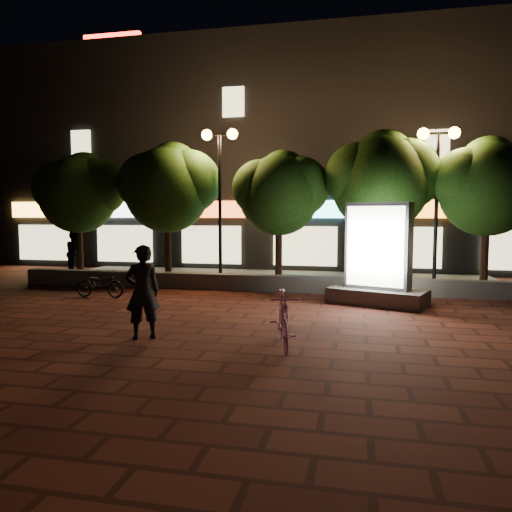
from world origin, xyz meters
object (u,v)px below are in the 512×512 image
(tree_far_right, at_px, (489,183))
(scooter_pink, at_px, (283,320))
(tree_right, at_px, (382,178))
(pedestrian, at_px, (75,253))
(tree_far_left, at_px, (80,190))
(ad_kiosk, at_px, (378,263))
(rider, at_px, (143,292))
(street_lamp_right, at_px, (438,166))
(tree_mid, at_px, (281,190))
(street_lamp_left, at_px, (220,166))
(scooter_parked, at_px, (100,284))
(tree_left, at_px, (169,185))

(tree_far_right, bearing_deg, scooter_pink, -123.85)
(tree_right, height_order, tree_far_right, tree_right)
(scooter_pink, relative_size, pedestrian, 0.98)
(pedestrian, bearing_deg, tree_far_left, -132.94)
(ad_kiosk, distance_m, rider, 6.53)
(street_lamp_right, relative_size, pedestrian, 2.87)
(tree_mid, xyz_separation_m, rider, (-1.45, -7.66, -2.30))
(street_lamp_left, height_order, scooter_parked, street_lamp_left)
(tree_far_left, bearing_deg, scooter_pink, -41.30)
(tree_right, bearing_deg, rider, -121.79)
(tree_left, xyz_separation_m, tree_mid, (4.00, -0.00, -0.23))
(street_lamp_right, xyz_separation_m, pedestrian, (-12.79, 0.36, -2.95))
(tree_mid, relative_size, street_lamp_left, 0.87)
(tree_far_right, bearing_deg, tree_mid, -180.00)
(tree_left, bearing_deg, scooter_parked, -100.78)
(tree_far_right, relative_size, pedestrian, 2.74)
(tree_right, distance_m, rider, 9.40)
(tree_far_left, bearing_deg, street_lamp_left, -2.76)
(tree_mid, xyz_separation_m, street_lamp_left, (-2.05, -0.26, 0.81))
(street_lamp_right, relative_size, scooter_pink, 2.92)
(tree_left, bearing_deg, tree_far_left, -180.00)
(tree_far_left, relative_size, pedestrian, 2.67)
(street_lamp_left, height_order, rider, street_lamp_left)
(tree_right, relative_size, tree_far_right, 1.06)
(pedestrian, bearing_deg, tree_far_right, -118.00)
(tree_right, relative_size, street_lamp_right, 1.02)
(scooter_pink, bearing_deg, ad_kiosk, 55.53)
(rider, bearing_deg, ad_kiosk, -169.55)
(tree_far_left, distance_m, street_lamp_right, 12.47)
(tree_mid, bearing_deg, street_lamp_left, -172.69)
(tree_left, distance_m, tree_right, 7.30)
(street_lamp_left, bearing_deg, scooter_parked, -128.00)
(tree_mid, bearing_deg, street_lamp_right, -3.04)
(tree_far_left, xyz_separation_m, ad_kiosk, (10.63, -3.00, -2.20))
(scooter_pink, distance_m, scooter_parked, 7.27)
(tree_right, height_order, scooter_pink, tree_right)
(ad_kiosk, bearing_deg, scooter_pink, -111.00)
(scooter_pink, bearing_deg, tree_far_right, 42.68)
(tree_far_left, distance_m, scooter_parked, 5.43)
(scooter_parked, bearing_deg, tree_far_left, 38.71)
(rider, distance_m, scooter_parked, 5.20)
(tree_right, distance_m, street_lamp_right, 1.70)
(tree_far_left, relative_size, rider, 2.53)
(street_lamp_left, bearing_deg, scooter_pink, -65.79)
(street_lamp_right, relative_size, rider, 2.72)
(tree_mid, xyz_separation_m, tree_right, (3.31, 0.00, 0.35))
(tree_far_right, height_order, ad_kiosk, tree_far_right)
(tree_far_left, bearing_deg, pedestrian, 164.70)
(tree_right, xyz_separation_m, scooter_pink, (-2.00, -7.74, -3.05))
(street_lamp_left, bearing_deg, ad_kiosk, -27.89)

